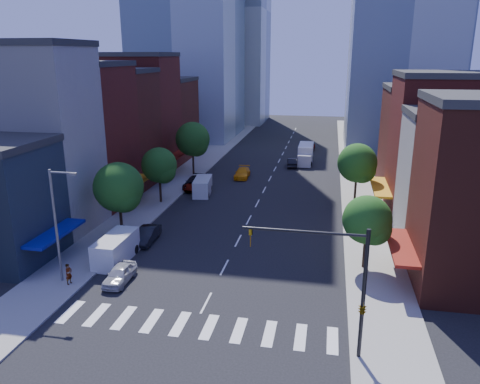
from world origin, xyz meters
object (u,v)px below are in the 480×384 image
at_px(traffic_car_far, 309,146).
at_px(pedestrian_far, 123,234).
at_px(parked_car_front, 120,274).
at_px(traffic_car_oncoming, 292,162).
at_px(cargo_van_far, 202,187).
at_px(parked_car_second, 147,235).
at_px(parked_car_third, 197,184).
at_px(cargo_van_near, 115,249).
at_px(taxi, 242,173).
at_px(box_truck, 306,154).
at_px(parked_car_rear, 194,182).
at_px(pedestrian_near, 69,274).

height_order(traffic_car_far, pedestrian_far, pedestrian_far).
bearing_deg(pedestrian_far, parked_car_front, 39.26).
bearing_deg(traffic_car_far, traffic_car_oncoming, 82.05).
bearing_deg(pedestrian_far, cargo_van_far, -172.99).
height_order(parked_car_second, parked_car_third, parked_car_second).
xyz_separation_m(parked_car_front, traffic_car_oncoming, (9.98, 42.14, 0.02)).
relative_size(parked_car_second, cargo_van_near, 0.81).
bearing_deg(parked_car_second, traffic_car_far, 72.79).
xyz_separation_m(parked_car_third, cargo_van_far, (1.31, -2.08, 0.33)).
xyz_separation_m(cargo_van_far, pedestrian_far, (-3.02, -17.22, -0.01)).
height_order(parked_car_front, cargo_van_far, cargo_van_far).
xyz_separation_m(parked_car_third, traffic_car_far, (13.34, 29.98, 0.11)).
relative_size(taxi, pedestrian_far, 2.77).
distance_m(traffic_car_far, box_truck, 11.29).
distance_m(parked_car_rear, taxi, 8.37).
bearing_deg(taxi, parked_car_rear, -132.92).
bearing_deg(traffic_car_oncoming, parked_car_third, 47.53).
bearing_deg(cargo_van_far, box_truck, 52.41).
bearing_deg(traffic_car_far, parked_car_second, 75.13).
bearing_deg(pedestrian_near, traffic_car_far, -1.43).
height_order(traffic_car_far, box_truck, box_truck).
relative_size(taxi, traffic_car_oncoming, 1.13).
height_order(parked_car_third, parked_car_rear, parked_car_rear).
bearing_deg(box_truck, parked_car_front, -104.85).
relative_size(traffic_car_oncoming, pedestrian_near, 2.58).
height_order(taxi, traffic_car_oncoming, traffic_car_oncoming).
distance_m(traffic_car_far, pedestrian_far, 51.53).
height_order(parked_car_second, cargo_van_far, cargo_van_far).
bearing_deg(parked_car_front, parked_car_rear, 93.65).
bearing_deg(pedestrian_far, cargo_van_near, 31.64).
bearing_deg(cargo_van_near, pedestrian_near, -108.57).
xyz_separation_m(parked_car_second, cargo_van_near, (-1.01, -4.71, 0.42)).
distance_m(traffic_car_oncoming, pedestrian_near, 45.50).
relative_size(parked_car_third, parked_car_rear, 1.03).
height_order(cargo_van_near, taxi, cargo_van_near).
bearing_deg(parked_car_second, cargo_van_near, -104.26).
height_order(parked_car_third, pedestrian_near, pedestrian_near).
relative_size(traffic_car_far, box_truck, 0.64).
bearing_deg(traffic_car_far, parked_car_front, 78.19).
bearing_deg(cargo_van_far, parked_car_second, -101.32).
distance_m(parked_car_second, box_truck, 39.30).
xyz_separation_m(parked_car_front, cargo_van_far, (0.02, 24.53, 0.35)).
relative_size(parked_car_third, traffic_car_far, 1.06).
bearing_deg(parked_car_third, traffic_car_far, 73.13).
xyz_separation_m(traffic_car_far, pedestrian_near, (-15.66, -57.88, 0.16)).
distance_m(cargo_van_near, taxi, 30.87).
bearing_deg(parked_car_second, pedestrian_near, -107.55).
bearing_deg(box_truck, pedestrian_near, -108.54).
distance_m(parked_car_front, pedestrian_far, 7.91).
height_order(parked_car_front, box_truck, box_truck).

